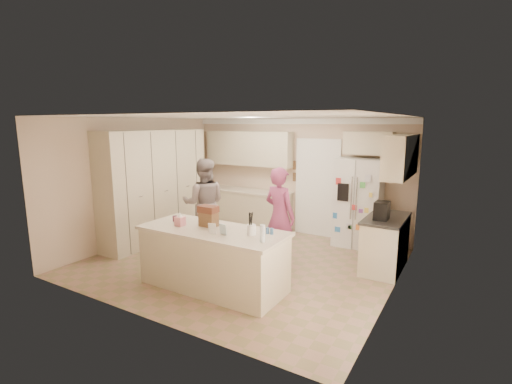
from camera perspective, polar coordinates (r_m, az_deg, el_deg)
The scene contains 41 objects.
floor at distance 6.89m, azimuth -2.24°, elevation -10.75°, with size 5.20×4.60×0.02m, color #94715E.
ceiling at distance 6.42m, azimuth -2.41°, elevation 11.61°, with size 5.20×4.60×0.02m, color white.
wall_back at distance 8.53m, azimuth 6.15°, elevation 2.47°, with size 5.20×0.02×2.60m, color beige.
wall_front at distance 4.80m, azimuth -17.53°, elevation -4.31°, with size 5.20×0.02×2.60m, color beige.
wall_left at distance 8.22m, azimuth -17.78°, elevation 1.72°, with size 0.02×4.60×2.60m, color beige.
wall_right at distance 5.58m, azimuth 20.81°, elevation -2.47°, with size 0.02×4.60×2.60m, color beige.
crown_back at distance 8.40m, azimuth 6.17°, elevation 10.76°, with size 5.20×0.08×0.12m, color white.
pantry_bank at distance 8.15m, azimuth -15.23°, elevation 0.89°, with size 0.60×2.60×2.35m, color beige.
back_base_cab at distance 8.96m, azimuth -1.50°, elevation -2.68°, with size 2.20×0.60×0.88m, color beige.
back_countertop at distance 8.86m, azimuth -1.55°, elevation 0.20°, with size 2.24×0.63×0.04m, color #EFE0C8.
back_upper_cab at distance 8.85m, azimuth -1.11°, elevation 6.72°, with size 2.20×0.35×0.80m, color beige.
doorway_opening at distance 8.33m, azimuth 9.47°, elevation 0.45°, with size 0.90×0.06×2.10m, color black.
doorway_casing at distance 8.30m, azimuth 9.38°, elevation 0.42°, with size 1.02×0.03×2.22m, color white.
wall_frame_upper at distance 8.45m, azimuth 6.19°, elevation 4.10°, with size 0.15×0.02×0.20m, color brown.
wall_frame_lower at distance 8.49m, azimuth 6.16°, elevation 2.29°, with size 0.15×0.02×0.20m, color brown.
refrigerator at distance 7.83m, azimuth 15.50°, elevation -1.56°, with size 0.90×0.70×1.80m, color white.
fridge_seam at distance 7.50m, azimuth 14.78°, elevation -2.06°, with size 0.01×0.02×1.78m, color gray.
fridge_dispenser at distance 7.50m, azimuth 13.24°, elevation -0.03°, with size 0.22×0.03×0.35m, color black.
fridge_handle_l at distance 7.46m, azimuth 14.44°, elevation -0.91°, with size 0.02×0.02×0.85m, color silver.
fridge_handle_r at distance 7.44m, azimuth 15.18°, elevation -0.99°, with size 0.02×0.02×0.85m, color silver.
over_fridge_cab at distance 7.74m, azimuth 16.95°, elevation 7.21°, with size 0.95×0.35×0.45m, color beige.
right_base_cab at distance 6.81m, azimuth 19.24°, elevation -7.59°, with size 0.60×1.20×0.88m, color beige.
right_countertop at distance 6.69m, azimuth 19.40°, elevation -3.83°, with size 0.63×1.24×0.04m, color #2D2B28.
right_upper_cab at distance 6.69m, azimuth 21.43°, elevation 5.19°, with size 0.35×1.50×0.70m, color beige.
coffee_maker at distance 6.46m, azimuth 18.79°, elevation -2.72°, with size 0.22×0.28×0.30m, color black.
island_base at distance 5.78m, azimuth -6.60°, elevation -10.31°, with size 2.20×0.90×0.88m, color beige.
island_top at distance 5.63m, azimuth -6.70°, elevation -5.93°, with size 2.28×0.96×0.05m, color #EFE0C8.
utensil_crock at distance 5.29m, azimuth -0.74°, elevation -5.82°, with size 0.13×0.13×0.15m, color white.
tissue_box at distance 5.87m, azimuth -11.60°, elevation -4.42°, with size 0.13×0.13×0.14m, color pink.
tissue_plume at distance 5.85m, azimuth -11.64°, elevation -3.38°, with size 0.08×0.08×0.08m, color white.
dollhouse_body at distance 5.76m, azimuth -7.31°, elevation -4.18°, with size 0.26×0.18×0.22m, color brown.
dollhouse_roof at distance 5.72m, azimuth -7.35°, elevation -2.63°, with size 0.28×0.20×0.10m, color #592D1E.
jam_jar at distance 6.15m, azimuth -12.38°, elevation -4.01°, with size 0.07×0.07×0.09m, color #59263F.
greeting_card_a at distance 5.36m, azimuth -6.74°, elevation -5.61°, with size 0.12×0.01×0.16m, color white.
greeting_card_b at distance 5.31m, azimuth -5.12°, elevation -5.73°, with size 0.12×0.01×0.16m, color silver.
water_bottle at distance 4.96m, azimuth 1.02°, elevation -6.38°, with size 0.07×0.07×0.24m, color silver.
shaker_salt at distance 5.36m, azimuth 1.77°, elevation -5.95°, with size 0.05×0.05×0.09m, color teal.
shaker_pepper at distance 5.32m, azimuth 2.43°, elevation -6.06°, with size 0.05×0.05×0.09m, color teal.
teen_boy at distance 7.52m, azimuth -8.00°, elevation -1.75°, with size 0.88×0.68×1.80m, color gray.
teen_girl at distance 6.59m, azimuth 3.65°, elevation -3.68°, with size 0.64×0.42×1.74m, color #A24073.
fridge_magnets at distance 7.49m, azimuth 14.77°, elevation -2.07°, with size 0.76×0.02×1.44m, color tan, non-canonical shape.
Camera 1 is at (3.49, -5.38, 2.49)m, focal length 26.00 mm.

